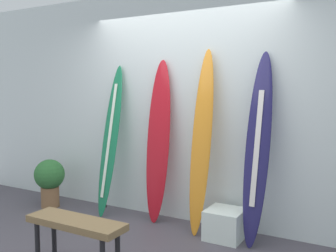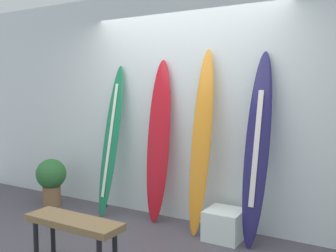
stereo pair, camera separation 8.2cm
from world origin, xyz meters
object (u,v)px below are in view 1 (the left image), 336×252
surfboard_emerald (110,142)px  bench (76,227)px  display_block_left (225,224)px  potted_plant (50,179)px  surfboard_sunset (202,141)px  surfboard_crimson (158,142)px  surfboard_navy (258,148)px

surfboard_emerald → bench: size_ratio=2.06×
surfboard_emerald → bench: (0.73, -1.42, -0.52)m
surfboard_emerald → display_block_left: 1.76m
potted_plant → bench: potted_plant is taller
potted_plant → surfboard_sunset: bearing=5.2°
display_block_left → bench: bench is taller
surfboard_crimson → surfboard_sunset: 0.60m
surfboard_sunset → surfboard_navy: bearing=-0.3°
surfboard_crimson → surfboard_navy: size_ratio=0.98×
surfboard_sunset → display_block_left: 0.92m
bench → surfboard_navy: bearing=50.9°
surfboard_emerald → potted_plant: size_ratio=2.93×
surfboard_sunset → bench: 1.64m
surfboard_crimson → display_block_left: 1.22m
surfboard_navy → potted_plant: 2.85m
bench → potted_plant: bearing=142.9°
surfboard_crimson → surfboard_sunset: (0.60, -0.07, 0.06)m
surfboard_navy → bench: surfboard_navy is taller
surfboard_navy → potted_plant: bearing=-176.0°
surfboard_crimson → potted_plant: 1.68m
surfboard_navy → surfboard_crimson: bearing=176.7°
surfboard_crimson → surfboard_navy: bearing=-3.3°
surfboard_sunset → display_block_left: size_ratio=5.36×
display_block_left → potted_plant: bearing=-177.1°
display_block_left → potted_plant: 2.48m
surfboard_navy → bench: size_ratio=2.16×
surfboard_sunset → bench: (-0.53, -1.43, -0.61)m
surfboard_emerald → display_block_left: (1.58, -0.07, -0.77)m
surfboard_sunset → potted_plant: surfboard_sunset is taller
surfboard_emerald → potted_plant: (-0.89, -0.19, -0.54)m
surfboard_sunset → potted_plant: 2.25m
potted_plant → surfboard_navy: bearing=4.0°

